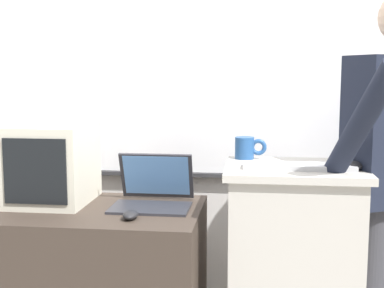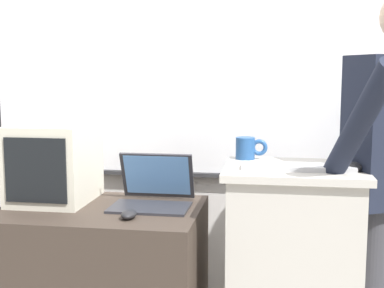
{
  "view_description": "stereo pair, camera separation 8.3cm",
  "coord_description": "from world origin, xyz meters",
  "px_view_note": "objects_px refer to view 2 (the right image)",
  "views": [
    {
      "loc": [
        0.13,
        -1.71,
        1.36
      ],
      "look_at": [
        -0.15,
        0.57,
        1.04
      ],
      "focal_mm": 50.0,
      "sensor_mm": 36.0,
      "label": 1
    },
    {
      "loc": [
        0.22,
        -1.69,
        1.36
      ],
      "look_at": [
        -0.15,
        0.57,
        1.04
      ],
      "focal_mm": 50.0,
      "sensor_mm": 36.0,
      "label": 2
    }
  ],
  "objects_px": {
    "laptop": "(154,189)",
    "crt_monitor": "(54,163)",
    "wireless_keyboard": "(298,167)",
    "lectern_podium": "(292,278)",
    "computer_mouse_by_laptop": "(129,214)",
    "coffee_mug": "(247,148)",
    "computer_mouse_by_keyboard": "(356,166)"
  },
  "relations": [
    {
      "from": "lectern_podium",
      "to": "laptop",
      "type": "distance_m",
      "value": 0.7
    },
    {
      "from": "coffee_mug",
      "to": "wireless_keyboard",
      "type": "bearing_deg",
      "value": -45.8
    },
    {
      "from": "laptop",
      "to": "computer_mouse_by_keyboard",
      "type": "distance_m",
      "value": 0.86
    },
    {
      "from": "lectern_podium",
      "to": "crt_monitor",
      "type": "xyz_separation_m",
      "value": [
        -1.06,
        0.03,
        0.46
      ]
    },
    {
      "from": "computer_mouse_by_laptop",
      "to": "crt_monitor",
      "type": "relative_size",
      "value": 0.26
    },
    {
      "from": "lectern_podium",
      "to": "coffee_mug",
      "type": "relative_size",
      "value": 6.83
    },
    {
      "from": "crt_monitor",
      "to": "coffee_mug",
      "type": "xyz_separation_m",
      "value": [
        0.86,
        0.13,
        0.07
      ]
    },
    {
      "from": "computer_mouse_by_keyboard",
      "to": "crt_monitor",
      "type": "bearing_deg",
      "value": 176.47
    },
    {
      "from": "laptop",
      "to": "crt_monitor",
      "type": "relative_size",
      "value": 0.86
    },
    {
      "from": "laptop",
      "to": "crt_monitor",
      "type": "bearing_deg",
      "value": -178.12
    },
    {
      "from": "wireless_keyboard",
      "to": "computer_mouse_by_keyboard",
      "type": "bearing_deg",
      "value": 3.48
    },
    {
      "from": "computer_mouse_by_laptop",
      "to": "coffee_mug",
      "type": "xyz_separation_m",
      "value": [
        0.45,
        0.36,
        0.23
      ]
    },
    {
      "from": "crt_monitor",
      "to": "laptop",
      "type": "bearing_deg",
      "value": 1.88
    },
    {
      "from": "laptop",
      "to": "crt_monitor",
      "type": "height_order",
      "value": "crt_monitor"
    },
    {
      "from": "computer_mouse_by_keyboard",
      "to": "lectern_podium",
      "type": "bearing_deg",
      "value": 169.09
    },
    {
      "from": "laptop",
      "to": "lectern_podium",
      "type": "bearing_deg",
      "value": -4.66
    },
    {
      "from": "computer_mouse_by_keyboard",
      "to": "coffee_mug",
      "type": "bearing_deg",
      "value": 154.62
    },
    {
      "from": "wireless_keyboard",
      "to": "computer_mouse_by_laptop",
      "type": "height_order",
      "value": "wireless_keyboard"
    },
    {
      "from": "lectern_podium",
      "to": "crt_monitor",
      "type": "relative_size",
      "value": 2.48
    },
    {
      "from": "wireless_keyboard",
      "to": "crt_monitor",
      "type": "xyz_separation_m",
      "value": [
        -1.07,
        0.09,
        -0.03
      ]
    },
    {
      "from": "wireless_keyboard",
      "to": "coffee_mug",
      "type": "height_order",
      "value": "coffee_mug"
    },
    {
      "from": "lectern_podium",
      "to": "computer_mouse_by_keyboard",
      "type": "bearing_deg",
      "value": -10.91
    },
    {
      "from": "lectern_podium",
      "to": "coffee_mug",
      "type": "distance_m",
      "value": 0.59
    },
    {
      "from": "wireless_keyboard",
      "to": "laptop",
      "type": "bearing_deg",
      "value": 170.02
    },
    {
      "from": "laptop",
      "to": "computer_mouse_by_keyboard",
      "type": "bearing_deg",
      "value": -6.43
    },
    {
      "from": "lectern_podium",
      "to": "computer_mouse_by_laptop",
      "type": "height_order",
      "value": "lectern_podium"
    },
    {
      "from": "lectern_podium",
      "to": "computer_mouse_by_keyboard",
      "type": "relative_size",
      "value": 9.67
    },
    {
      "from": "laptop",
      "to": "wireless_keyboard",
      "type": "height_order",
      "value": "laptop"
    },
    {
      "from": "lectern_podium",
      "to": "crt_monitor",
      "type": "distance_m",
      "value": 1.16
    },
    {
      "from": "laptop",
      "to": "wireless_keyboard",
      "type": "xyz_separation_m",
      "value": [
        0.62,
        -0.11,
        0.13
      ]
    },
    {
      "from": "lectern_podium",
      "to": "computer_mouse_by_laptop",
      "type": "distance_m",
      "value": 0.75
    },
    {
      "from": "computer_mouse_by_laptop",
      "to": "crt_monitor",
      "type": "bearing_deg",
      "value": 150.44
    }
  ]
}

